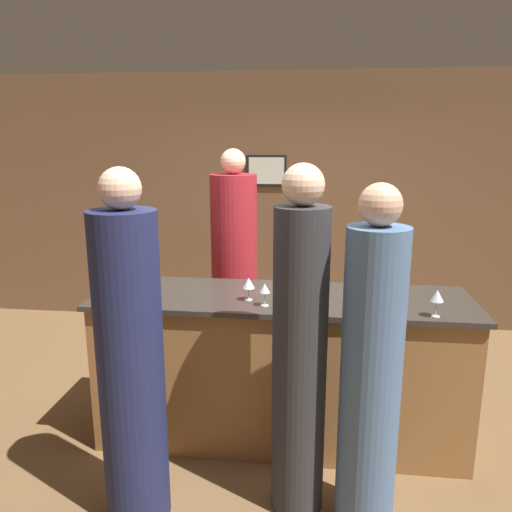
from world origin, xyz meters
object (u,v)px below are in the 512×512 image
guest_1 (371,374)px  guest_2 (299,355)px  wine_bottle_0 (385,284)px  guest_0 (131,365)px  bartender (234,277)px

guest_1 → guest_2: bearing=167.7°
guest_1 → wine_bottle_0: guest_1 is taller
guest_0 → guest_2: bearing=11.1°
guest_0 → wine_bottle_0: 1.66m
bartender → wine_bottle_0: (1.14, -0.88, 0.24)m
bartender → guest_1: (0.99, -1.61, -0.05)m
guest_0 → guest_1: 1.28m
guest_1 → wine_bottle_0: 0.80m
bartender → guest_1: 1.89m
bartender → guest_2: bartender is taller
guest_0 → wine_bottle_0: guest_0 is taller
bartender → guest_0: bartender is taller
bartender → guest_0: bearing=80.6°
guest_0 → wine_bottle_0: size_ratio=6.44×
bartender → guest_2: bearing=111.9°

